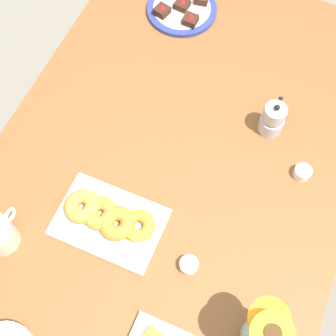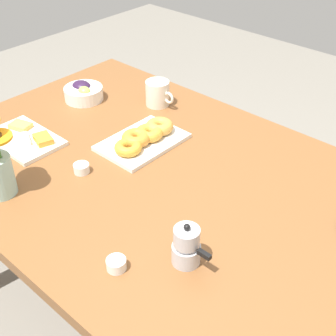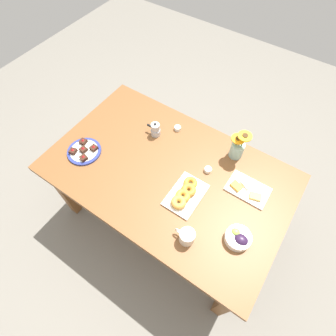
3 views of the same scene
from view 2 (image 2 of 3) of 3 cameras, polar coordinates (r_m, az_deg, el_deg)
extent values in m
plane|color=slate|center=(1.93, 0.00, -19.09)|extent=(6.00, 6.00, 0.00)
cube|color=brown|center=(1.41, 0.00, -1.98)|extent=(1.60, 1.00, 0.04)
cube|color=brown|center=(2.28, -6.34, 2.94)|extent=(0.07, 0.07, 0.70)
cylinder|color=silver|center=(1.77, -1.29, 9.10)|extent=(0.09, 0.09, 0.09)
cylinder|color=brown|center=(1.75, -1.31, 10.30)|extent=(0.08, 0.08, 0.00)
torus|color=silver|center=(1.73, 0.08, 8.54)|extent=(0.05, 0.01, 0.05)
cylinder|color=white|center=(1.84, -10.24, 8.93)|extent=(0.15, 0.15, 0.05)
ellipsoid|color=#2D1938|center=(1.85, -10.49, 9.73)|extent=(0.08, 0.07, 0.04)
ellipsoid|color=#9EC14C|center=(1.81, -10.15, 9.18)|extent=(0.05, 0.04, 0.04)
cube|color=white|center=(1.63, -17.17, 3.37)|extent=(0.26, 0.17, 0.01)
cube|color=#EFB74C|center=(1.68, -17.54, 4.94)|extent=(0.08, 0.07, 0.02)
cube|color=white|center=(1.60, -17.46, 3.30)|extent=(0.08, 0.07, 0.02)
cube|color=orange|center=(1.59, -14.99, 3.44)|extent=(0.08, 0.07, 0.02)
cube|color=white|center=(1.55, -3.14, 3.19)|extent=(0.19, 0.28, 0.01)
torus|color=gold|center=(1.48, -4.89, 2.50)|extent=(0.12, 0.12, 0.03)
torus|color=orange|center=(1.52, -3.92, 3.66)|extent=(0.11, 0.11, 0.04)
torus|color=gold|center=(1.55, -2.31, 4.30)|extent=(0.12, 0.12, 0.04)
torus|color=gold|center=(1.58, -1.05, 5.09)|extent=(0.10, 0.10, 0.04)
cylinder|color=white|center=(1.13, -6.32, -11.56)|extent=(0.05, 0.05, 0.03)
cylinder|color=#C68923|center=(1.12, -6.35, -11.22)|extent=(0.04, 0.04, 0.01)
cylinder|color=white|center=(1.44, -10.50, -0.03)|extent=(0.05, 0.05, 0.03)
cylinder|color=maroon|center=(1.43, -10.55, 0.29)|extent=(0.04, 0.04, 0.01)
cylinder|color=#B7B7BC|center=(1.13, 2.22, -10.40)|extent=(0.07, 0.07, 0.05)
cylinder|color=#B7B7BC|center=(1.11, 2.25, -9.36)|extent=(0.05, 0.05, 0.01)
cylinder|color=#B7B7BC|center=(1.09, 2.29, -8.39)|extent=(0.06, 0.06, 0.04)
sphere|color=black|center=(1.07, 2.33, -7.22)|extent=(0.02, 0.02, 0.02)
cube|color=black|center=(1.08, 4.43, -10.46)|extent=(0.04, 0.01, 0.01)
camera|label=1|loc=(1.43, -31.39, 46.15)|focal=50.00mm
camera|label=3|loc=(2.12, 5.91, 53.15)|focal=28.00mm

